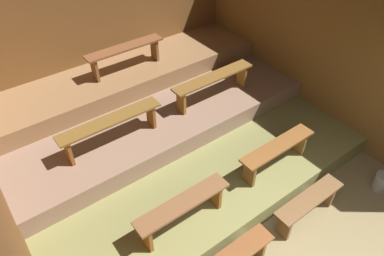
% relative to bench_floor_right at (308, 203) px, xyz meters
% --- Properties ---
extents(ground, '(6.12, 6.18, 0.08)m').
position_rel_bench_floor_right_xyz_m(ground, '(-0.72, 1.73, -0.38)').
color(ground, olive).
extents(wall_back, '(6.12, 0.06, 2.78)m').
position_rel_bench_floor_right_xyz_m(wall_back, '(-0.72, 4.45, 1.06)').
color(wall_back, brown).
rests_on(wall_back, ground).
extents(wall_right, '(0.06, 6.18, 2.78)m').
position_rel_bench_floor_right_xyz_m(wall_right, '(1.97, 1.73, 1.06)').
color(wall_right, brown).
rests_on(wall_right, ground).
extents(platform_lower, '(5.32, 4.13, 0.32)m').
position_rel_bench_floor_right_xyz_m(platform_lower, '(-0.72, 2.36, -0.18)').
color(platform_lower, olive).
rests_on(platform_lower, ground).
extents(platform_middle, '(5.32, 2.59, 0.32)m').
position_rel_bench_floor_right_xyz_m(platform_middle, '(-0.72, 3.13, 0.14)').
color(platform_middle, '#876854').
rests_on(platform_middle, platform_lower).
extents(platform_upper, '(5.32, 1.21, 0.32)m').
position_rel_bench_floor_right_xyz_m(platform_upper, '(-0.72, 3.82, 0.46)').
color(platform_upper, olive).
rests_on(platform_upper, platform_middle).
extents(bench_floor_right, '(1.19, 0.27, 0.45)m').
position_rel_bench_floor_right_xyz_m(bench_floor_right, '(0.00, 0.00, 0.00)').
color(bench_floor_right, brown).
rests_on(bench_floor_right, ground).
extents(bench_lower_left, '(1.35, 0.27, 0.45)m').
position_rel_bench_floor_right_xyz_m(bench_lower_left, '(-1.60, 0.80, 0.33)').
color(bench_lower_left, brown).
rests_on(bench_lower_left, platform_lower).
extents(bench_lower_right, '(1.35, 0.27, 0.45)m').
position_rel_bench_floor_right_xyz_m(bench_lower_right, '(0.16, 0.80, 0.33)').
color(bench_lower_right, brown).
rests_on(bench_lower_right, platform_lower).
extents(bench_middle_left, '(1.63, 0.27, 0.45)m').
position_rel_bench_floor_right_xyz_m(bench_middle_left, '(-1.71, 2.47, 0.66)').
color(bench_middle_left, brown).
rests_on(bench_middle_left, platform_middle).
extents(bench_middle_right, '(1.63, 0.27, 0.45)m').
position_rel_bench_floor_right_xyz_m(bench_middle_right, '(0.27, 2.47, 0.66)').
color(bench_middle_right, brown).
rests_on(bench_middle_right, platform_middle).
extents(bench_upper_center, '(1.47, 0.27, 0.45)m').
position_rel_bench_floor_right_xyz_m(bench_upper_center, '(-0.71, 3.79, 0.97)').
color(bench_upper_center, brown).
rests_on(bench_upper_center, platform_upper).
extents(pail_floor, '(0.24, 0.24, 0.30)m').
position_rel_bench_floor_right_xyz_m(pail_floor, '(1.39, -0.35, -0.19)').
color(pail_floor, gray).
rests_on(pail_floor, ground).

